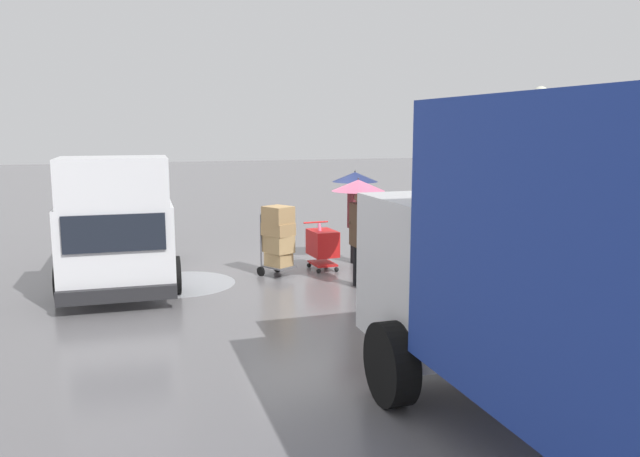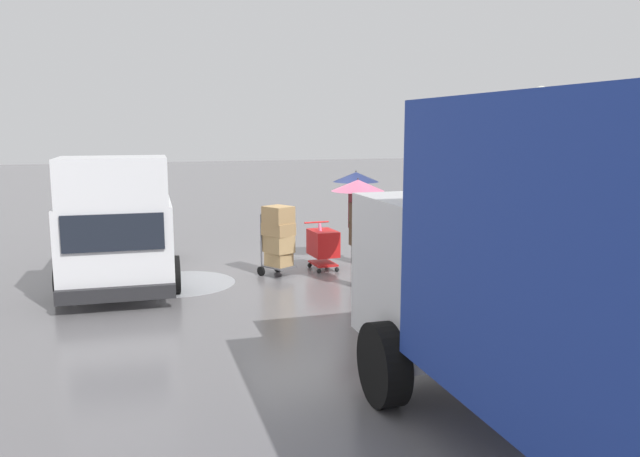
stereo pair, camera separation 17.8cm
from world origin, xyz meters
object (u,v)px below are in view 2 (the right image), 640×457
Objects in this scene: pedestrian_pink_side at (357,195)px; pedestrian_black_side at (359,208)px; shopping_cart_vendor at (323,244)px; street_lamp at (537,168)px; cargo_van_parked_right at (120,223)px; hand_dolly_boxes at (278,236)px.

pedestrian_pink_side is 1.00× the size of pedestrian_black_side.
shopping_cart_vendor is 4.74m from street_lamp.
cargo_van_parked_right is at bearing -24.25° from street_lamp.
pedestrian_black_side is at bearing 69.54° from pedestrian_pink_side.
pedestrian_pink_side reaches higher than shopping_cart_vendor.
hand_dolly_boxes is at bearing -44.91° from pedestrian_black_side.
hand_dolly_boxes is (-3.15, 0.67, -0.32)m from cargo_van_parked_right.
street_lamp reaches higher than shopping_cart_vendor.
cargo_van_parked_right is 3.64× the size of hand_dolly_boxes.
hand_dolly_boxes is (1.08, 0.29, 0.29)m from shopping_cart_vendor.
hand_dolly_boxes is at bearing 168.04° from cargo_van_parked_right.
cargo_van_parked_right is at bearing -5.05° from shopping_cart_vendor.
cargo_van_parked_right is 4.87m from pedestrian_black_side.
pedestrian_pink_side is at bearing -110.46° from pedestrian_black_side.
cargo_van_parked_right is 5.20× the size of shopping_cart_vendor.
shopping_cart_vendor is 1.89m from pedestrian_black_side.
hand_dolly_boxes is 2.28m from pedestrian_pink_side.
street_lamp is at bearing 155.75° from cargo_van_parked_right.
pedestrian_black_side is (-0.22, 1.59, 1.00)m from shopping_cart_vendor.
cargo_van_parked_right is at bearing 0.47° from pedestrian_pink_side.
cargo_van_parked_right reaches higher than hand_dolly_boxes.
street_lamp is at bearing 123.52° from pedestrian_pink_side.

